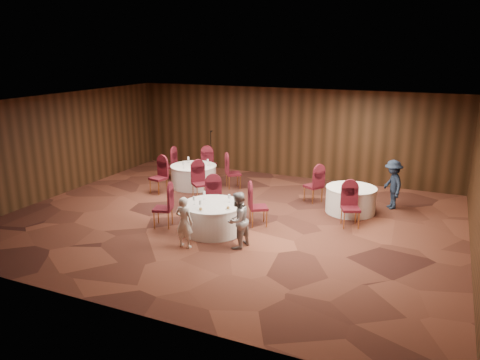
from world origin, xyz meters
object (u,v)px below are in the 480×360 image
at_px(woman_b, 238,220).
at_px(table_main, 213,217).
at_px(table_left, 194,176).
at_px(mic_stand, 211,162).
at_px(table_right, 351,200).
at_px(man_c, 392,184).
at_px(woman_a, 184,222).

bearing_deg(woman_b, table_main, -111.11).
xyz_separation_m(table_left, mic_stand, (-0.18, 1.63, 0.11)).
bearing_deg(table_main, table_left, 126.47).
bearing_deg(table_main, mic_stand, 118.01).
relative_size(table_main, table_right, 1.11).
bearing_deg(table_main, man_c, 43.44).
bearing_deg(man_c, table_main, -75.55).
relative_size(mic_stand, man_c, 1.14).
height_order(table_left, woman_b, woman_b).
relative_size(table_right, woman_b, 1.05).
bearing_deg(man_c, mic_stand, -129.19).
height_order(table_main, mic_stand, mic_stand).
bearing_deg(table_left, table_right, -4.13).
distance_m(mic_stand, woman_a, 6.58).
relative_size(table_left, man_c, 1.06).
relative_size(table_right, woman_a, 1.15).
xyz_separation_m(table_left, table_right, (5.37, -0.39, -0.00)).
xyz_separation_m(table_right, man_c, (1.02, 0.83, 0.35)).
bearing_deg(table_left, table_main, -53.53).
xyz_separation_m(woman_a, man_c, (4.10, 4.91, 0.10)).
relative_size(table_left, woman_a, 1.24).
relative_size(mic_stand, woman_a, 1.33).
bearing_deg(table_right, table_main, -135.17).
distance_m(table_right, mic_stand, 5.91).
height_order(mic_stand, woman_b, mic_stand).
height_order(woman_a, man_c, man_c).
height_order(mic_stand, man_c, mic_stand).
height_order(woman_a, woman_b, woman_b).
relative_size(table_main, woman_b, 1.17).
bearing_deg(mic_stand, table_left, -83.67).
distance_m(table_left, table_right, 5.39).
distance_m(table_right, woman_b, 4.07).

